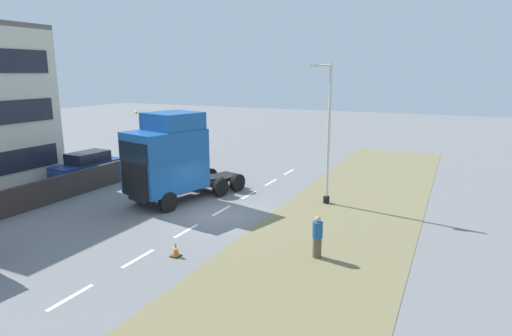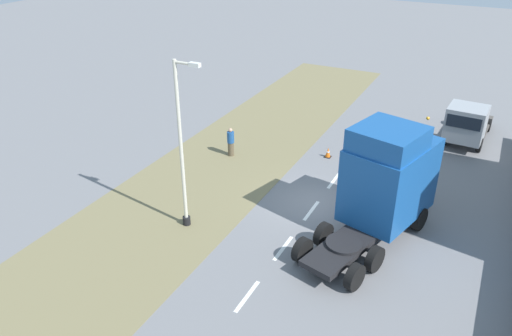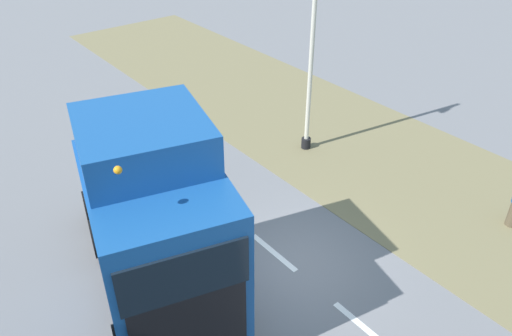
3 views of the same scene
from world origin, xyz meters
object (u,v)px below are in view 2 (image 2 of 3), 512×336
(lamp_post, at_px, (183,156))
(traffic_cone_lead, at_px, (328,152))
(flatbed_truck, at_px, (467,124))
(pedestrian, at_px, (231,142))
(lorry_cab, at_px, (386,180))

(lamp_post, distance_m, traffic_cone_lead, 10.21)
(flatbed_truck, height_order, lamp_post, lamp_post)
(flatbed_truck, relative_size, traffic_cone_lead, 10.07)
(lamp_post, height_order, pedestrian, lamp_post)
(pedestrian, bearing_deg, lamp_post, -76.13)
(flatbed_truck, xyz_separation_m, traffic_cone_lead, (-6.55, -5.14, -1.05))
(lorry_cab, xyz_separation_m, flatbed_truck, (2.16, 10.87, -1.12))
(pedestrian, distance_m, traffic_cone_lead, 5.46)
(pedestrian, bearing_deg, flatbed_truck, 32.73)
(lorry_cab, height_order, pedestrian, lorry_cab)
(lorry_cab, xyz_separation_m, pedestrian, (-9.34, 3.48, -1.64))
(traffic_cone_lead, bearing_deg, flatbed_truck, 38.10)
(flatbed_truck, xyz_separation_m, lamp_post, (-9.79, -14.31, 2.07))
(traffic_cone_lead, bearing_deg, pedestrian, -155.51)
(pedestrian, relative_size, traffic_cone_lead, 2.86)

